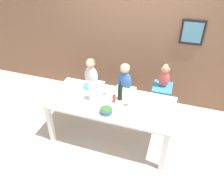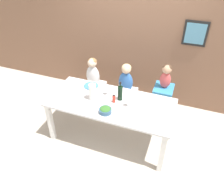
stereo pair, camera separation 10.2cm
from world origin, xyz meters
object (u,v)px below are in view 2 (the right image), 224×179
paper_towel_roll (93,92)px  dinner_plate_back_left (91,86)px  chair_far_left (94,89)px  person_child_left (93,72)px  person_baby_right (166,74)px  dinner_plate_back_right (152,103)px  chair_right_highchair (163,95)px  chair_far_center (125,95)px  salad_bowl_large (105,110)px  wine_bottle (120,93)px  dinner_plate_front_right (140,117)px  wine_glass_far (107,89)px  wine_glass_near (129,100)px  dinner_plate_front_left (67,100)px  person_child_center (126,78)px

paper_towel_roll → dinner_plate_back_left: size_ratio=1.10×
chair_far_left → person_child_left: person_child_left is taller
chair_far_left → dinner_plate_back_left: (0.16, -0.41, 0.36)m
chair_far_left → dinner_plate_back_left: dinner_plate_back_left is taller
person_baby_right → dinner_plate_back_right: bearing=-100.2°
chair_right_highchair → person_child_left: person_child_left is taller
chair_far_center → salad_bowl_large: 1.03m
wine_bottle → dinner_plate_back_right: (0.48, 0.08, -0.12)m
dinner_plate_front_right → wine_glass_far: bearing=151.2°
wine_bottle → dinner_plate_front_right: size_ratio=1.30×
wine_glass_near → paper_towel_roll: bearing=-177.7°
chair_far_center → chair_right_highchair: bearing=0.0°
chair_far_left → wine_glass_near: wine_glass_near is taller
chair_far_center → wine_glass_far: (-0.13, -0.54, 0.47)m
chair_right_highchair → dinner_plate_front_left: dinner_plate_front_left is taller
person_baby_right → wine_bottle: 0.83m
chair_far_center → person_child_left: bearing=179.9°
chair_far_center → dinner_plate_back_right: dinner_plate_back_right is taller
wine_glass_far → dinner_plate_front_left: bearing=-146.7°
wine_bottle → dinner_plate_front_left: size_ratio=1.30×
salad_bowl_large → dinner_plate_front_left: (-0.65, 0.07, -0.04)m
paper_towel_roll → wine_glass_far: paper_towel_roll is taller
person_baby_right → wine_glass_near: person_baby_right is taller
chair_right_highchair → wine_glass_far: wine_glass_far is taller
dinner_plate_back_right → wine_bottle: bearing=-170.5°
salad_bowl_large → chair_far_center: bearing=89.7°
wine_bottle → wine_glass_far: wine_bottle is taller
chair_right_highchair → person_child_left: (-1.30, 0.00, 0.21)m
dinner_plate_front_left → dinner_plate_back_left: 0.50m
wine_bottle → paper_towel_roll: size_ratio=1.19×
person_child_center → dinner_plate_front_left: (-0.65, -0.88, -0.02)m
wine_bottle → person_child_center: bearing=98.7°
chair_far_center → wine_glass_near: wine_glass_near is taller
paper_towel_roll → person_child_left: bearing=114.8°
paper_towel_roll → salad_bowl_large: paper_towel_roll is taller
chair_right_highchair → wine_glass_far: bearing=-145.9°
chair_far_center → person_baby_right: 0.88m
chair_far_left → dinner_plate_front_right: size_ratio=1.98×
chair_far_center → wine_bottle: wine_bottle is taller
wine_bottle → paper_towel_roll: (-0.39, -0.13, 0.00)m
person_child_center → wine_glass_far: 0.56m
chair_right_highchair → dinner_plate_back_left: size_ratio=3.05×
chair_far_center → chair_right_highchair: chair_right_highchair is taller
person_child_left → dinner_plate_back_right: bearing=-23.0°
dinner_plate_front_left → dinner_plate_front_right: 1.13m
dinner_plate_back_right → wine_glass_near: bearing=-148.8°
person_child_center → chair_far_left: bearing=-179.9°
chair_far_center → dinner_plate_back_left: 0.72m
wine_bottle → dinner_plate_back_right: size_ratio=1.30×
wine_glass_near → dinner_plate_back_left: size_ratio=0.66×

